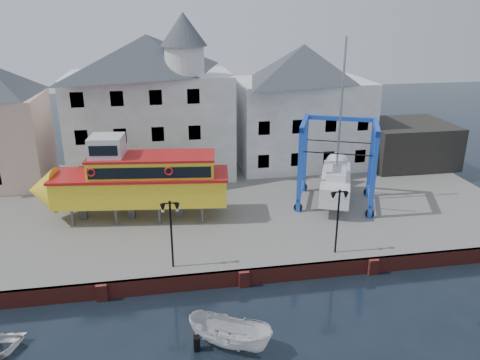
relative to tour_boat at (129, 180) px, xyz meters
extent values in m
plane|color=black|center=(6.65, -8.64, -3.88)|extent=(140.00, 140.00, 0.00)
cube|color=#64615B|center=(6.65, 2.36, -3.38)|extent=(44.00, 22.00, 1.00)
cube|color=maroon|center=(6.65, -8.52, -3.38)|extent=(44.00, 0.25, 1.00)
cube|color=maroon|center=(-1.35, -8.69, -3.38)|extent=(0.60, 0.36, 1.00)
cube|color=maroon|center=(6.65, -8.69, -3.38)|extent=(0.60, 0.36, 1.00)
cube|color=maroon|center=(14.65, -8.69, -3.38)|extent=(0.60, 0.36, 1.00)
cube|color=beige|center=(1.65, 9.86, 1.62)|extent=(14.00, 8.00, 9.00)
pyramid|color=#3A3E49|center=(1.65, 9.86, 7.72)|extent=(14.00, 8.00, 3.20)
cube|color=black|center=(-3.85, 5.90, -1.28)|extent=(1.00, 0.08, 1.20)
cube|color=black|center=(-0.85, 5.90, -1.28)|extent=(1.00, 0.08, 1.20)
cube|color=black|center=(2.15, 5.90, -1.28)|extent=(1.00, 0.08, 1.20)
cube|color=black|center=(5.15, 5.90, -1.28)|extent=(1.00, 0.08, 1.20)
cube|color=black|center=(-3.85, 5.90, 1.72)|extent=(1.00, 0.08, 1.20)
cube|color=black|center=(-0.85, 5.90, 1.72)|extent=(1.00, 0.08, 1.20)
cube|color=black|center=(2.15, 5.90, 1.72)|extent=(1.00, 0.08, 1.20)
cube|color=black|center=(5.15, 5.90, 1.72)|extent=(1.00, 0.08, 1.20)
cube|color=black|center=(-3.85, 5.90, 4.72)|extent=(1.00, 0.08, 1.20)
cube|color=black|center=(-0.85, 5.90, 4.72)|extent=(1.00, 0.08, 1.20)
cube|color=black|center=(2.15, 5.90, 4.72)|extent=(1.00, 0.08, 1.20)
cube|color=black|center=(5.15, 5.90, 4.72)|extent=(1.00, 0.08, 1.20)
cylinder|color=beige|center=(4.65, 7.46, 7.32)|extent=(3.20, 3.20, 2.40)
cone|color=#3A3E49|center=(4.65, 7.46, 9.82)|extent=(3.80, 3.80, 2.60)
cube|color=beige|center=(15.65, 10.36, 1.12)|extent=(12.00, 8.00, 8.00)
pyramid|color=#3A3E49|center=(15.65, 10.36, 6.72)|extent=(12.00, 8.00, 3.20)
cube|color=black|center=(11.15, 6.40, -1.28)|extent=(1.00, 0.08, 1.20)
cube|color=black|center=(14.15, 6.40, -1.28)|extent=(1.00, 0.08, 1.20)
cube|color=black|center=(17.15, 6.40, -1.28)|extent=(1.00, 0.08, 1.20)
cube|color=black|center=(20.15, 6.40, -1.28)|extent=(1.00, 0.08, 1.20)
cube|color=black|center=(11.15, 6.40, 1.72)|extent=(1.00, 0.08, 1.20)
cube|color=black|center=(14.15, 6.40, 1.72)|extent=(1.00, 0.08, 1.20)
cube|color=black|center=(17.15, 6.40, 1.72)|extent=(1.00, 0.08, 1.20)
cube|color=black|center=(20.15, 6.40, 1.72)|extent=(1.00, 0.08, 1.20)
cube|color=black|center=(25.65, 8.36, -0.88)|extent=(8.00, 7.00, 4.00)
cylinder|color=black|center=(2.65, -7.44, -0.88)|extent=(0.12, 0.12, 4.00)
cube|color=black|center=(2.65, -7.44, 1.17)|extent=(0.90, 0.06, 0.06)
sphere|color=black|center=(2.65, -7.44, 1.24)|extent=(0.16, 0.16, 0.16)
cone|color=black|center=(2.25, -7.44, 0.90)|extent=(0.32, 0.32, 0.45)
sphere|color=silver|center=(2.25, -7.44, 0.72)|extent=(0.18, 0.18, 0.18)
cone|color=black|center=(3.05, -7.44, 0.90)|extent=(0.32, 0.32, 0.45)
sphere|color=silver|center=(3.05, -7.44, 0.72)|extent=(0.18, 0.18, 0.18)
cylinder|color=black|center=(12.65, -7.44, -0.88)|extent=(0.12, 0.12, 4.00)
cube|color=black|center=(12.65, -7.44, 1.17)|extent=(0.90, 0.06, 0.06)
sphere|color=black|center=(12.65, -7.44, 1.24)|extent=(0.16, 0.16, 0.16)
cone|color=black|center=(12.25, -7.44, 0.90)|extent=(0.32, 0.32, 0.45)
sphere|color=silver|center=(12.25, -7.44, 0.72)|extent=(0.18, 0.18, 0.18)
cone|color=black|center=(13.05, -7.44, 0.90)|extent=(0.32, 0.32, 0.45)
sphere|color=silver|center=(13.05, -7.44, 0.72)|extent=(0.18, 0.18, 0.18)
cylinder|color=#59595E|center=(-4.01, -0.72, -2.23)|extent=(0.22, 0.22, 1.29)
cylinder|color=#59595E|center=(-3.72, 1.66, -2.23)|extent=(0.22, 0.22, 1.29)
cylinder|color=#59595E|center=(-1.03, -1.08, -2.23)|extent=(0.22, 0.22, 1.29)
cylinder|color=#59595E|center=(-0.74, 1.30, -2.23)|extent=(0.22, 0.22, 1.29)
cylinder|color=#59595E|center=(1.95, -1.44, -2.23)|extent=(0.22, 0.22, 1.29)
cylinder|color=#59595E|center=(2.24, 0.94, -2.23)|extent=(0.22, 0.22, 1.29)
cylinder|color=#59595E|center=(4.92, -1.81, -2.23)|extent=(0.22, 0.22, 1.29)
cylinder|color=#59595E|center=(5.22, 0.57, -2.23)|extent=(0.22, 0.22, 1.29)
cube|color=#59595E|center=(-3.44, 0.42, -2.23)|extent=(0.56, 0.49, 1.29)
cube|color=#59595E|center=(-0.04, 0.01, -2.23)|extent=(0.56, 0.49, 1.29)
cube|color=#59595E|center=(3.37, -0.41, -2.23)|extent=(0.56, 0.49, 1.29)
cube|color=yellow|center=(0.82, -0.10, -0.65)|extent=(12.31, 4.69, 1.89)
cone|color=yellow|center=(-6.08, 0.74, -0.65)|extent=(2.27, 3.46, 3.26)
cube|color=red|center=(0.82, -0.10, 0.38)|extent=(12.58, 4.85, 0.19)
cube|color=yellow|center=(1.67, -0.20, 0.98)|extent=(8.86, 3.93, 1.37)
cube|color=black|center=(1.49, -1.68, 1.02)|extent=(8.18, 1.06, 0.77)
cube|color=black|center=(1.85, 1.27, 1.02)|extent=(8.18, 1.06, 0.77)
cube|color=red|center=(1.67, -0.20, 1.74)|extent=(9.04, 4.04, 0.15)
cube|color=silver|center=(-1.31, 0.16, 2.45)|extent=(2.48, 2.48, 1.56)
cube|color=black|center=(-1.45, -0.97, 2.51)|extent=(1.87, 0.29, 0.69)
torus|color=red|center=(-2.35, -1.26, 1.15)|extent=(0.61, 0.19, 0.60)
torus|color=red|center=(2.76, -1.88, 1.15)|extent=(0.61, 0.19, 0.60)
cube|color=blue|center=(12.15, -1.04, 0.33)|extent=(0.42, 0.42, 6.41)
cylinder|color=black|center=(12.15, -1.04, -2.56)|extent=(0.68, 0.46, 0.64)
cube|color=blue|center=(13.77, 2.89, 0.33)|extent=(0.42, 0.42, 6.41)
cylinder|color=black|center=(13.77, 2.89, -2.56)|extent=(0.68, 0.46, 0.64)
cube|color=blue|center=(16.93, -3.01, 0.33)|extent=(0.42, 0.42, 6.41)
cylinder|color=black|center=(16.93, -3.01, -2.56)|extent=(0.68, 0.46, 0.64)
cube|color=blue|center=(18.55, 0.93, 0.33)|extent=(0.42, 0.42, 6.41)
cylinder|color=black|center=(18.55, 0.93, -2.56)|extent=(0.68, 0.46, 0.64)
cube|color=blue|center=(12.96, 0.93, 3.37)|extent=(2.04, 4.35, 0.45)
cube|color=blue|center=(12.96, 0.93, -1.96)|extent=(1.95, 4.32, 0.19)
cube|color=blue|center=(17.74, -1.04, 3.37)|extent=(2.04, 4.35, 0.45)
cube|color=blue|center=(17.74, -1.04, -1.96)|extent=(1.95, 4.32, 0.19)
cube|color=blue|center=(16.16, 1.91, 3.37)|extent=(5.20, 2.38, 0.32)
cube|color=silver|center=(15.35, -0.06, -1.23)|extent=(4.56, 7.15, 1.46)
cone|color=silver|center=(16.90, 3.71, -1.23)|extent=(2.50, 2.15, 2.10)
cube|color=#59595E|center=(15.35, -0.06, -2.28)|extent=(0.83, 1.61, 0.64)
cube|color=silver|center=(15.17, -0.48, -0.22)|extent=(2.40, 3.10, 0.55)
cylinder|color=#99999E|center=(15.52, 0.37, 4.53)|extent=(0.21, 0.21, 10.07)
cube|color=black|center=(14.72, -1.58, 1.65)|extent=(4.57, 1.97, 0.05)
cube|color=black|center=(15.97, 1.47, 1.65)|extent=(4.57, 1.97, 0.05)
imported|color=silver|center=(5.08, -13.63, -3.88)|extent=(4.52, 3.66, 1.67)
camera|label=1|loc=(2.40, -31.77, 11.45)|focal=35.00mm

